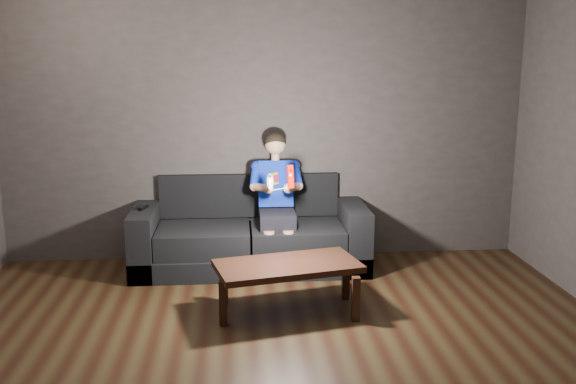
{
  "coord_description": "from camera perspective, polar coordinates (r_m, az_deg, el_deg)",
  "views": [
    {
      "loc": [
        -0.27,
        -3.62,
        1.98
      ],
      "look_at": [
        0.15,
        1.55,
        0.85
      ],
      "focal_mm": 40.0,
      "sensor_mm": 36.0,
      "label": 1
    }
  ],
  "objects": [
    {
      "name": "sofa",
      "position": [
        6.08,
        -3.38,
        -4.05
      ],
      "size": [
        2.16,
        0.93,
        0.83
      ],
      "color": "black",
      "rests_on": "floor"
    },
    {
      "name": "floor",
      "position": [
        4.13,
        -0.36,
        -16.34
      ],
      "size": [
        5.0,
        5.0,
        0.0
      ],
      "primitive_type": "plane",
      "color": "black",
      "rests_on": "ground"
    },
    {
      "name": "nunchuk_white",
      "position": [
        5.44,
        -1.61,
        0.92
      ],
      "size": [
        0.06,
        0.09,
        0.15
      ],
      "color": "silver",
      "rests_on": "child"
    },
    {
      "name": "wii_remote_red",
      "position": [
        5.43,
        0.21,
        1.38
      ],
      "size": [
        0.06,
        0.08,
        0.2
      ],
      "color": "#CA0E00",
      "rests_on": "child"
    },
    {
      "name": "back_wall",
      "position": [
        6.16,
        -2.12,
        6.42
      ],
      "size": [
        5.0,
        0.04,
        2.7
      ],
      "primitive_type": "cube",
      "color": "#342F2D",
      "rests_on": "ground"
    },
    {
      "name": "wii_remote_black",
      "position": [
        5.97,
        -12.75,
        -1.34
      ],
      "size": [
        0.08,
        0.16,
        0.03
      ],
      "color": "black",
      "rests_on": "sofa"
    },
    {
      "name": "child",
      "position": [
        5.92,
        -1.05,
        0.13
      ],
      "size": [
        0.48,
        0.59,
        1.19
      ],
      "color": "black",
      "rests_on": "sofa"
    },
    {
      "name": "coffee_table",
      "position": [
        4.98,
        -0.04,
        -6.91
      ],
      "size": [
        1.18,
        0.78,
        0.4
      ],
      "color": "black",
      "rests_on": "floor"
    }
  ]
}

